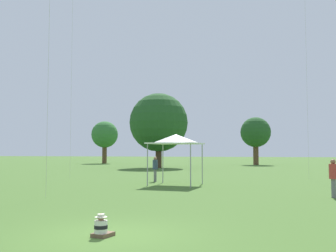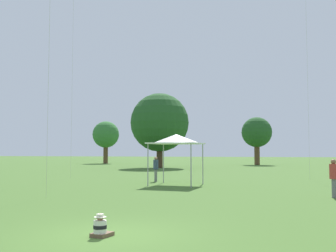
{
  "view_description": "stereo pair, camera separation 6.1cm",
  "coord_description": "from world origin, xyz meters",
  "px_view_note": "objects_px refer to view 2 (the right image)",
  "views": [
    {
      "loc": [
        4.02,
        -9.76,
        2.2
      ],
      "look_at": [
        -0.05,
        6.35,
        3.27
      ],
      "focal_mm": 42.0,
      "sensor_mm": 36.0,
      "label": 1
    },
    {
      "loc": [
        4.08,
        -9.75,
        2.2
      ],
      "look_at": [
        -0.05,
        6.35,
        3.27
      ],
      "focal_mm": 42.0,
      "sensor_mm": 36.0,
      "label": 2
    }
  ],
  "objects_px": {
    "seated_toddler": "(101,227)",
    "canopy_tent": "(176,139)",
    "person_standing_0": "(334,175)",
    "distant_tree_1": "(257,133)",
    "person_standing_3": "(156,167)",
    "distant_tree_2": "(160,123)",
    "distant_tree_0": "(106,135)"
  },
  "relations": [
    {
      "from": "person_standing_0",
      "to": "distant_tree_2",
      "type": "relative_size",
      "value": 0.18
    },
    {
      "from": "person_standing_3",
      "to": "distant_tree_1",
      "type": "height_order",
      "value": "distant_tree_1"
    },
    {
      "from": "person_standing_0",
      "to": "distant_tree_0",
      "type": "bearing_deg",
      "value": 36.93
    },
    {
      "from": "seated_toddler",
      "to": "distant_tree_2",
      "type": "xyz_separation_m",
      "value": [
        -9.97,
        41.37,
        5.84
      ]
    },
    {
      "from": "seated_toddler",
      "to": "distant_tree_1",
      "type": "xyz_separation_m",
      "value": [
        2.38,
        56.67,
        5.04
      ]
    },
    {
      "from": "person_standing_0",
      "to": "seated_toddler",
      "type": "bearing_deg",
      "value": 148.49
    },
    {
      "from": "seated_toddler",
      "to": "person_standing_3",
      "type": "distance_m",
      "value": 18.57
    },
    {
      "from": "canopy_tent",
      "to": "distant_tree_2",
      "type": "distance_m",
      "value": 27.16
    },
    {
      "from": "person_standing_3",
      "to": "distant_tree_0",
      "type": "relative_size",
      "value": 0.23
    },
    {
      "from": "canopy_tent",
      "to": "distant_tree_1",
      "type": "bearing_deg",
      "value": 84.37
    },
    {
      "from": "person_standing_3",
      "to": "canopy_tent",
      "type": "height_order",
      "value": "canopy_tent"
    },
    {
      "from": "person_standing_0",
      "to": "canopy_tent",
      "type": "bearing_deg",
      "value": 62.95
    },
    {
      "from": "person_standing_3",
      "to": "distant_tree_0",
      "type": "bearing_deg",
      "value": 50.23
    },
    {
      "from": "person_standing_0",
      "to": "distant_tree_1",
      "type": "bearing_deg",
      "value": 8.68
    },
    {
      "from": "canopy_tent",
      "to": "distant_tree_1",
      "type": "height_order",
      "value": "distant_tree_1"
    },
    {
      "from": "person_standing_0",
      "to": "distant_tree_1",
      "type": "height_order",
      "value": "distant_tree_1"
    },
    {
      "from": "seated_toddler",
      "to": "person_standing_0",
      "type": "xyz_separation_m",
      "value": [
        7.22,
        10.62,
        0.84
      ]
    },
    {
      "from": "seated_toddler",
      "to": "distant_tree_0",
      "type": "distance_m",
      "value": 62.97
    },
    {
      "from": "seated_toddler",
      "to": "canopy_tent",
      "type": "height_order",
      "value": "canopy_tent"
    },
    {
      "from": "person_standing_0",
      "to": "distant_tree_1",
      "type": "distance_m",
      "value": 46.49
    },
    {
      "from": "distant_tree_1",
      "to": "distant_tree_2",
      "type": "xyz_separation_m",
      "value": [
        -12.34,
        -15.3,
        0.8
      ]
    },
    {
      "from": "canopy_tent",
      "to": "distant_tree_0",
      "type": "distance_m",
      "value": 47.98
    },
    {
      "from": "distant_tree_0",
      "to": "distant_tree_1",
      "type": "distance_m",
      "value": 27.21
    },
    {
      "from": "distant_tree_2",
      "to": "person_standing_0",
      "type": "bearing_deg",
      "value": -60.79
    },
    {
      "from": "person_standing_0",
      "to": "distant_tree_0",
      "type": "distance_m",
      "value": 57.06
    },
    {
      "from": "seated_toddler",
      "to": "distant_tree_0",
      "type": "height_order",
      "value": "distant_tree_0"
    },
    {
      "from": "person_standing_3",
      "to": "distant_tree_2",
      "type": "xyz_separation_m",
      "value": [
        -6.19,
        23.21,
        5.0
      ]
    },
    {
      "from": "person_standing_0",
      "to": "person_standing_3",
      "type": "xyz_separation_m",
      "value": [
        -10.99,
        7.53,
        -0.0
      ]
    },
    {
      "from": "distant_tree_0",
      "to": "distant_tree_1",
      "type": "height_order",
      "value": "distant_tree_1"
    },
    {
      "from": "seated_toddler",
      "to": "distant_tree_1",
      "type": "distance_m",
      "value": 56.94
    },
    {
      "from": "person_standing_0",
      "to": "distant_tree_1",
      "type": "relative_size",
      "value": 0.23
    },
    {
      "from": "person_standing_3",
      "to": "distant_tree_2",
      "type": "height_order",
      "value": "distant_tree_2"
    }
  ]
}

